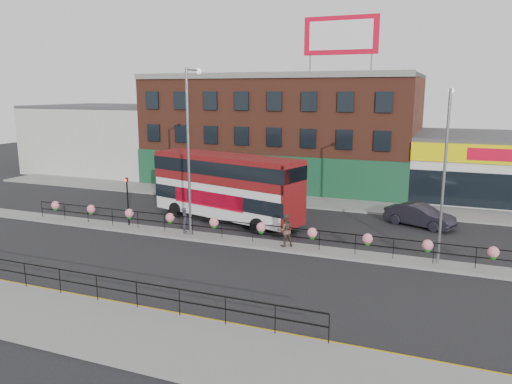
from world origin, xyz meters
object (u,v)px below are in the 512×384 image
at_px(pedestrian_a, 185,220).
at_px(pedestrian_b, 285,230).
at_px(lamp_column_west, 190,138).
at_px(double_decker_bus, 226,181).
at_px(car, 420,215).
at_px(lamp_column_east, 445,161).

xyz_separation_m(pedestrian_a, pedestrian_b, (6.64, -0.25, 0.13)).
bearing_deg(pedestrian_a, lamp_column_west, -96.32).
bearing_deg(double_decker_bus, pedestrian_b, -37.43).
distance_m(double_decker_bus, pedestrian_b, 7.43).
bearing_deg(lamp_column_west, double_decker_bus, 83.91).
xyz_separation_m(pedestrian_b, lamp_column_west, (-6.17, 0.33, 5.02)).
bearing_deg(lamp_column_west, pedestrian_b, -3.09).
relative_size(car, pedestrian_a, 2.99).
distance_m(car, pedestrian_b, 10.38).
relative_size(car, lamp_column_west, 0.48).
bearing_deg(car, pedestrian_b, 160.93).
bearing_deg(lamp_column_east, pedestrian_a, -179.17).
xyz_separation_m(pedestrian_b, lamp_column_east, (8.22, 0.47, 4.32)).
xyz_separation_m(car, lamp_column_west, (-12.95, -7.52, 5.36)).
xyz_separation_m(double_decker_bus, pedestrian_b, (5.74, -4.39, -1.74)).
relative_size(double_decker_bus, car, 2.42).
relative_size(car, lamp_column_east, 0.54).
height_order(pedestrian_a, lamp_column_east, lamp_column_east).
distance_m(lamp_column_west, lamp_column_east, 14.41).
xyz_separation_m(double_decker_bus, lamp_column_east, (13.96, -3.93, 2.58)).
bearing_deg(pedestrian_a, double_decker_bus, -28.76).
bearing_deg(pedestrian_b, pedestrian_a, -38.06).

